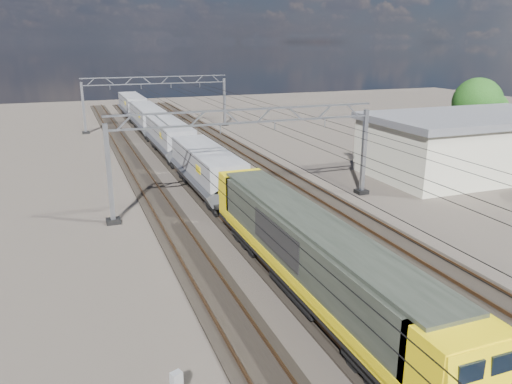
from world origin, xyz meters
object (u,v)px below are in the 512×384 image
object	(u,v)px
catenary_gantry_mid	(248,154)
locomotive	(311,253)
hopper_wagon_mid	(170,136)
tree_far	(481,104)
hopper_wagon_lead	(207,167)
industrial_shed	(471,144)
hopper_wagon_fourth	(132,105)
trackside_cabinet	(176,380)
catenary_gantry_far	(157,101)
hopper_wagon_third	(147,117)

from	to	relation	value
catenary_gantry_mid	locomotive	size ratio (longest dim) A/B	0.94
hopper_wagon_mid	tree_far	distance (m)	33.49
hopper_wagon_lead	industrial_shed	bearing A→B (deg)	-4.56
catenary_gantry_mid	hopper_wagon_mid	bearing A→B (deg)	96.30
hopper_wagon_mid	tree_far	bearing A→B (deg)	-14.45
locomotive	hopper_wagon_fourth	distance (m)	60.30
hopper_wagon_fourth	trackside_cabinet	xyz separation A→B (m)	(-7.20, -64.83, -1.41)
catenary_gantry_far	hopper_wagon_mid	world-z (taller)	catenary_gantry_far
hopper_wagon_lead	hopper_wagon_third	bearing A→B (deg)	90.00
hopper_wagon_lead	hopper_wagon_fourth	world-z (taller)	same
hopper_wagon_mid	industrial_shed	bearing A→B (deg)	-33.88
catenary_gantry_far	industrial_shed	size ratio (longest dim) A/B	1.07
hopper_wagon_fourth	tree_far	distance (m)	49.00
locomotive	hopper_wagon_lead	xyz separation A→B (m)	(-0.00, 17.70, -0.09)
hopper_wagon_mid	industrial_shed	size ratio (longest dim) A/B	0.70
trackside_cabinet	tree_far	world-z (taller)	tree_far
catenary_gantry_far	industrial_shed	world-z (taller)	catenary_gantry_far
locomotive	hopper_wagon_fourth	xyz separation A→B (m)	(-0.00, 60.30, -0.09)
hopper_wagon_lead	hopper_wagon_fourth	size ratio (longest dim) A/B	1.00
locomotive	trackside_cabinet	bearing A→B (deg)	-147.77
locomotive	industrial_shed	size ratio (longest dim) A/B	1.13
industrial_shed	hopper_wagon_mid	bearing A→B (deg)	146.12
hopper_wagon_mid	hopper_wagon_fourth	world-z (taller)	same
catenary_gantry_far	locomotive	xyz separation A→B (m)	(-2.00, -49.78, -1.58)
hopper_wagon_lead	hopper_wagon_fourth	distance (m)	42.60
locomotive	industrial_shed	bearing A→B (deg)	33.33
catenary_gantry_mid	industrial_shed	world-z (taller)	catenary_gantry_mid
catenary_gantry_far	trackside_cabinet	xyz separation A→B (m)	(-9.20, -54.32, -3.08)
hopper_wagon_third	locomotive	bearing A→B (deg)	-90.00
hopper_wagon_lead	trackside_cabinet	distance (m)	23.41
trackside_cabinet	tree_far	distance (m)	48.67
hopper_wagon_third	industrial_shed	bearing A→B (deg)	-51.63
catenary_gantry_far	industrial_shed	distance (m)	40.51
catenary_gantry_mid	catenary_gantry_far	bearing A→B (deg)	90.00
locomotive	hopper_wagon_mid	bearing A→B (deg)	90.00
hopper_wagon_lead	trackside_cabinet	xyz separation A→B (m)	(-7.20, -22.23, -1.41)
trackside_cabinet	tree_far	size ratio (longest dim) A/B	0.14
tree_far	industrial_shed	bearing A→B (deg)	-136.88
hopper_wagon_fourth	tree_far	world-z (taller)	tree_far
catenary_gantry_far	industrial_shed	xyz separation A→B (m)	(22.00, -34.00, -1.18)
trackside_cabinet	hopper_wagon_fourth	bearing A→B (deg)	62.74
catenary_gantry_far	industrial_shed	bearing A→B (deg)	-57.09
hopper_wagon_fourth	trackside_cabinet	distance (m)	65.25
locomotive	hopper_wagon_third	bearing A→B (deg)	90.00
hopper_wagon_lead	locomotive	bearing A→B (deg)	-90.00
hopper_wagon_lead	hopper_wagon_mid	world-z (taller)	same
catenary_gantry_far	hopper_wagon_lead	size ratio (longest dim) A/B	1.53
catenary_gantry_mid	hopper_wagon_fourth	world-z (taller)	catenary_gantry_mid
locomotive	hopper_wagon_fourth	size ratio (longest dim) A/B	1.62
trackside_cabinet	industrial_shed	bearing A→B (deg)	12.16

